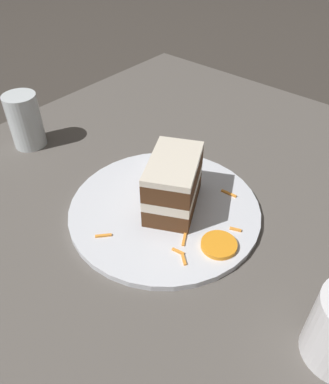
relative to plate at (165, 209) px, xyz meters
The scene contains 8 objects.
ground_plane 0.04m from the plate, 124.89° to the right, with size 6.00×6.00×0.00m, color #38332D.
dining_table 0.03m from the plate, 124.89° to the right, with size 1.04×0.87×0.02m, color #56514C.
plate is the anchor object (origin of this frame).
cake_slice 0.05m from the plate, 155.24° to the left, with size 0.14×0.12×0.09m.
cream_dollop 0.12m from the plate, 141.90° to the right, with size 0.06×0.05×0.04m, color silver.
orange_garnish 0.11m from the plate, 83.41° to the left, with size 0.05×0.05×0.01m, color orange.
carrot_shreds_scatter 0.06m from the plate, 71.05° to the left, with size 0.21×0.16×0.00m.
drinking_glass 0.34m from the plate, 85.84° to the right, with size 0.06×0.06×0.11m.
Camera 1 is at (0.35, 0.30, 0.44)m, focal length 35.00 mm.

